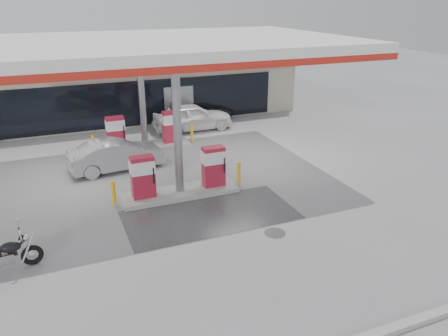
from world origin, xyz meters
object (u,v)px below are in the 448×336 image
object	(u,v)px
pump_island_near	(179,178)
hatchback_silver	(117,155)
pump_island_far	(144,135)
parked_car_right	(201,110)
sedan_white	(193,117)
attendant	(174,121)
parked_motorcycle	(5,257)

from	to	relation	value
pump_island_near	hatchback_silver	size ratio (longest dim) A/B	1.24
pump_island_far	hatchback_silver	xyz separation A→B (m)	(-1.78, -2.40, -0.03)
parked_car_right	pump_island_near	bearing A→B (deg)	165.91
sedan_white	attendant	bearing A→B (deg)	129.26
hatchback_silver	parked_car_right	distance (m)	9.18
pump_island_near	sedan_white	distance (m)	8.83
parked_car_right	hatchback_silver	bearing A→B (deg)	146.39
parked_motorcycle	parked_car_right	bearing A→B (deg)	45.04
pump_island_far	parked_car_right	xyz separation A→B (m)	(4.50, 4.30, -0.14)
pump_island_near	sedan_white	world-z (taller)	pump_island_near
pump_island_near	attendant	size ratio (longest dim) A/B	2.60
hatchback_silver	parked_car_right	size ratio (longest dim) A/B	1.01
parked_motorcycle	hatchback_silver	world-z (taller)	hatchback_silver
pump_island_near	pump_island_far	world-z (taller)	same
parked_car_right	attendant	bearing A→B (deg)	150.56
sedan_white	attendant	distance (m)	1.89
pump_island_far	attendant	size ratio (longest dim) A/B	2.60
hatchback_silver	pump_island_far	bearing A→B (deg)	-42.32
pump_island_far	sedan_white	xyz separation A→B (m)	(3.28, 2.20, 0.06)
parked_motorcycle	parked_car_right	world-z (taller)	parked_car_right
parked_motorcycle	hatchback_silver	size ratio (longest dim) A/B	0.49
parked_motorcycle	parked_car_right	distance (m)	16.91
pump_island_far	parked_car_right	bearing A→B (deg)	43.72
hatchback_silver	parked_car_right	xyz separation A→B (m)	(6.28, 6.70, -0.11)
parked_motorcycle	sedan_white	size ratio (longest dim) A/B	0.45
attendant	parked_car_right	bearing A→B (deg)	-59.36
pump_island_far	hatchback_silver	distance (m)	2.99
sedan_white	parked_motorcycle	bearing A→B (deg)	140.05
pump_island_near	attendant	xyz separation A→B (m)	(1.83, 7.00, 0.28)
parked_car_right	pump_island_far	bearing A→B (deg)	143.23
attendant	hatchback_silver	xyz separation A→B (m)	(-3.61, -3.40, -0.30)
pump_island_near	parked_car_right	xyz separation A→B (m)	(4.50, 10.30, -0.14)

